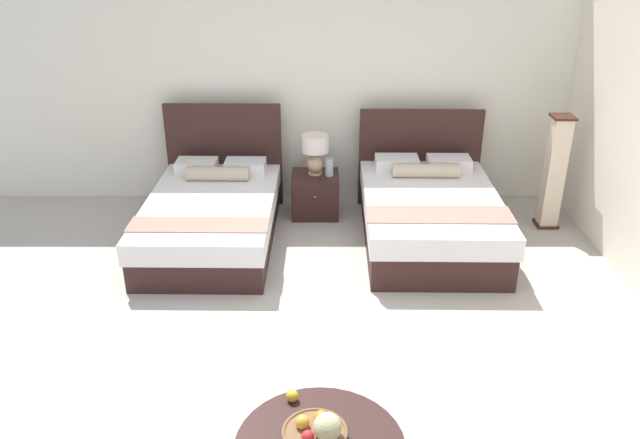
# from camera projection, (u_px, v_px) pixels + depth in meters

# --- Properties ---
(ground_plane) EXTENTS (9.38, 9.35, 0.02)m
(ground_plane) POSITION_uv_depth(u_px,v_px,m) (320.00, 332.00, 5.24)
(ground_plane) COLOR #B3AAA0
(wall_back) EXTENTS (9.38, 0.12, 2.73)m
(wall_back) POSITION_uv_depth(u_px,v_px,m) (320.00, 84.00, 7.25)
(wall_back) COLOR white
(wall_back) RESTS_ON ground
(bed_near_window) EXTENTS (1.33, 2.13, 1.20)m
(bed_near_window) POSITION_uv_depth(u_px,v_px,m) (212.00, 214.00, 6.62)
(bed_near_window) COLOR #321C19
(bed_near_window) RESTS_ON ground
(bed_near_corner) EXTENTS (1.40, 2.06, 1.14)m
(bed_near_corner) POSITION_uv_depth(u_px,v_px,m) (428.00, 213.00, 6.60)
(bed_near_corner) COLOR #321C19
(bed_near_corner) RESTS_ON ground
(nightstand) EXTENTS (0.52, 0.49, 0.49)m
(nightstand) POSITION_uv_depth(u_px,v_px,m) (315.00, 194.00, 7.21)
(nightstand) COLOR #321C19
(nightstand) RESTS_ON ground
(table_lamp) EXTENTS (0.30, 0.30, 0.44)m
(table_lamp) POSITION_uv_depth(u_px,v_px,m) (315.00, 150.00, 7.00)
(table_lamp) COLOR tan
(table_lamp) RESTS_ON nightstand
(vase) EXTENTS (0.09, 0.09, 0.20)m
(vase) POSITION_uv_depth(u_px,v_px,m) (329.00, 167.00, 7.02)
(vase) COLOR #B1BACC
(vase) RESTS_ON nightstand
(fruit_bowl) EXTENTS (0.37, 0.37, 0.21)m
(fruit_bowl) POSITION_uv_depth(u_px,v_px,m) (317.00, 432.00, 3.50)
(fruit_bowl) COLOR brown
(fruit_bowl) RESTS_ON coffee_table
(loose_apple) EXTENTS (0.07, 0.07, 0.07)m
(loose_apple) POSITION_uv_depth(u_px,v_px,m) (292.00, 396.00, 3.81)
(loose_apple) COLOR gold
(loose_apple) RESTS_ON coffee_table
(floor_lamp_corner) EXTENTS (0.23, 0.23, 1.24)m
(floor_lamp_corner) POSITION_uv_depth(u_px,v_px,m) (553.00, 173.00, 6.78)
(floor_lamp_corner) COLOR #3B1D13
(floor_lamp_corner) RESTS_ON ground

